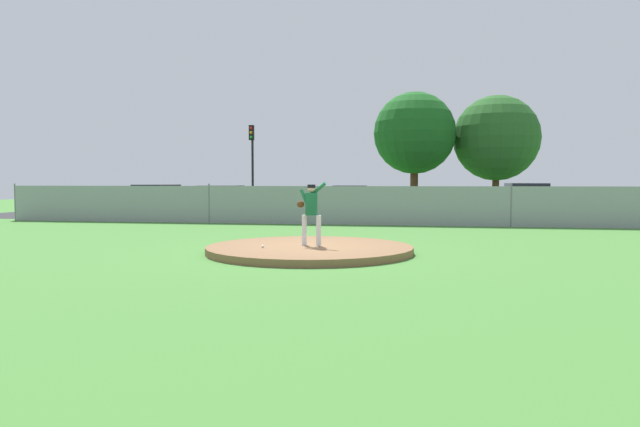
{
  "coord_description": "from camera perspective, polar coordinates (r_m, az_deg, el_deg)",
  "views": [
    {
      "loc": [
        2.85,
        -14.77,
        1.89
      ],
      "look_at": [
        0.09,
        1.06,
        0.99
      ],
      "focal_mm": 32.14,
      "sensor_mm": 36.0,
      "label": 1
    }
  ],
  "objects": [
    {
      "name": "parked_car_red",
      "position": [
        29.02,
        8.66,
        0.97
      ],
      "size": [
        2.0,
        4.17,
        1.63
      ],
      "color": "#A81919",
      "rests_on": "ground_plane"
    },
    {
      "name": "tree_slender_far",
      "position": [
        36.47,
        9.4,
        7.89
      ],
      "size": [
        5.09,
        5.09,
        7.46
      ],
      "color": "#4C331E",
      "rests_on": "ground_plane"
    },
    {
      "name": "parked_car_champagne",
      "position": [
        31.23,
        -9.8,
        1.17
      ],
      "size": [
        2.15,
        4.67,
        1.67
      ],
      "color": "tan",
      "rests_on": "ground_plane"
    },
    {
      "name": "parked_car_teal",
      "position": [
        32.88,
        -15.93,
        1.22
      ],
      "size": [
        1.93,
        4.75,
        1.72
      ],
      "color": "#146066",
      "rests_on": "ground_plane"
    },
    {
      "name": "pitcher_youth",
      "position": [
        15.09,
        -0.9,
        0.55
      ],
      "size": [
        0.82,
        0.32,
        1.69
      ],
      "color": "silver",
      "rests_on": "pitchers_mound"
    },
    {
      "name": "pitchers_mound",
      "position": [
        15.15,
        -1.03,
        -3.6
      ],
      "size": [
        5.44,
        5.44,
        0.19
      ],
      "primitive_type": "cylinder",
      "color": "brown",
      "rests_on": "ground_plane"
    },
    {
      "name": "parked_car_white",
      "position": [
        30.27,
        25.74,
        0.78
      ],
      "size": [
        1.87,
        4.53,
        1.62
      ],
      "color": "silver",
      "rests_on": "ground_plane"
    },
    {
      "name": "traffic_cone_orange",
      "position": [
        31.2,
        -1.06,
        0.21
      ],
      "size": [
        0.4,
        0.4,
        0.55
      ],
      "color": "orange",
      "rests_on": "asphalt_strip"
    },
    {
      "name": "chainlink_fence",
      "position": [
        24.96,
        3.33,
        0.8
      ],
      "size": [
        33.07,
        0.07,
        1.79
      ],
      "color": "gray",
      "rests_on": "ground_plane"
    },
    {
      "name": "parked_car_slate",
      "position": [
        29.36,
        19.81,
        1.0
      ],
      "size": [
        1.92,
        4.5,
        1.81
      ],
      "color": "slate",
      "rests_on": "ground_plane"
    },
    {
      "name": "asphalt_strip",
      "position": [
        29.47,
        4.33,
        -0.47
      ],
      "size": [
        44.0,
        7.0,
        0.01
      ],
      "primitive_type": "cube",
      "color": "#2B2B2D",
      "rests_on": "ground_plane"
    },
    {
      "name": "traffic_light_near",
      "position": [
        35.15,
        -6.78,
        5.95
      ],
      "size": [
        0.28,
        0.46,
        5.29
      ],
      "color": "black",
      "rests_on": "ground_plane"
    },
    {
      "name": "baseball",
      "position": [
        14.79,
        -5.73,
        -3.26
      ],
      "size": [
        0.07,
        0.07,
        0.07
      ],
      "primitive_type": "sphere",
      "color": "white",
      "rests_on": "pitchers_mound"
    },
    {
      "name": "tree_tall_centre",
      "position": [
        37.91,
        17.16,
        7.17
      ],
      "size": [
        5.35,
        5.35,
        7.29
      ],
      "color": "#4C331E",
      "rests_on": "ground_plane"
    },
    {
      "name": "ground_plane",
      "position": [
        21.05,
        2.07,
        -1.95
      ],
      "size": [
        80.0,
        80.0,
        0.0
      ],
      "primitive_type": "plane",
      "color": "#427A33"
    },
    {
      "name": "parked_car_charcoal",
      "position": [
        29.9,
        3.04,
        1.12
      ],
      "size": [
        2.04,
        4.32,
        1.68
      ],
      "color": "#232328",
      "rests_on": "ground_plane"
    }
  ]
}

